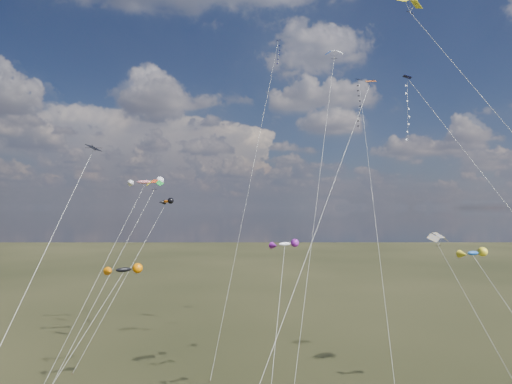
{
  "coord_description": "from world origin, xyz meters",
  "views": [
    {
      "loc": [
        -0.12,
        -29.63,
        17.34
      ],
      "look_at": [
        0.0,
        18.0,
        19.0
      ],
      "focal_mm": 32.0,
      "sensor_mm": 36.0,
      "label": 1
    }
  ],
  "objects": [
    {
      "name": "diamond_navy_right",
      "position": [
        15.11,
        12.3,
        25.28
      ],
      "size": [
        12.52,
        19.71,
        29.98
      ],
      "color": "#0A0C51",
      "rests_on": "ground"
    },
    {
      "name": "novelty_white_purple",
      "position": [
        2.42,
        9.33,
        14.17
      ],
      "size": [
        3.44,
        11.78,
        14.63
      ],
      "color": "white",
      "rests_on": "ground"
    },
    {
      "name": "diamond_navy_tall",
      "position": [
        2.64,
        36.92,
        36.91
      ],
      "size": [
        8.61,
        23.49,
        43.19
      ],
      "color": "#091053",
      "rests_on": "ground"
    },
    {
      "name": "parafoil_tricolor",
      "position": [
        -11.98,
        23.78,
        20.31
      ],
      "size": [
        8.03,
        14.27,
        20.98
      ],
      "color": "yellow",
      "rests_on": "ground"
    },
    {
      "name": "novelty_blue_yellow",
      "position": [
        19.83,
        12.02,
        13.16
      ],
      "size": [
        5.8,
        11.1,
        13.72
      ],
      "color": "blue",
      "rests_on": "ground"
    },
    {
      "name": "novelty_redwhite_stripe",
      "position": [
        -13.7,
        26.54,
        20.48
      ],
      "size": [
        8.74,
        13.73,
        21.11
      ],
      "color": "red",
      "rests_on": "ground"
    },
    {
      "name": "parafoil_striped",
      "position": [
        18.77,
        17.25,
        14.48
      ],
      "size": [
        5.86,
        9.33,
        15.16
      ],
      "color": "gold",
      "rests_on": "ground"
    },
    {
      "name": "novelty_orange_black",
      "position": [
        -12.09,
        31.58,
        18.1
      ],
      "size": [
        8.28,
        14.39,
        18.67
      ],
      "color": "orange",
      "rests_on": "ground"
    },
    {
      "name": "parafoil_blue_white",
      "position": [
        9.64,
        26.02,
        36.49
      ],
      "size": [
        8.44,
        20.53,
        37.37
      ],
      "color": "blue",
      "rests_on": "ground"
    },
    {
      "name": "diamond_black_high",
      "position": [
        14.14,
        31.43,
        30.02
      ],
      "size": [
        3.74,
        27.14,
        35.39
      ],
      "color": "black",
      "rests_on": "ground"
    },
    {
      "name": "novelty_black_orange",
      "position": [
        -12.5,
        13.48,
        11.49
      ],
      "size": [
        7.05,
        9.14,
        12.03
      ],
      "color": "black",
      "rests_on": "ground"
    },
    {
      "name": "diamond_black_mid",
      "position": [
        -12.4,
        -1.83,
        15.81
      ],
      "size": [
        3.52,
        17.34,
        21.84
      ],
      "color": "black",
      "rests_on": "ground"
    },
    {
      "name": "diamond_orange_center",
      "position": [
        6.0,
        4.45,
        19.87
      ],
      "size": [
        14.38,
        21.16,
        28.88
      ],
      "color": "#DD5B19",
      "rests_on": "ground"
    },
    {
      "name": "parafoil_yellow",
      "position": [
        12.43,
        6.25,
        33.94
      ],
      "size": [
        13.74,
        22.57,
        34.78
      ],
      "color": "#FEF41C",
      "rests_on": "ground"
    }
  ]
}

